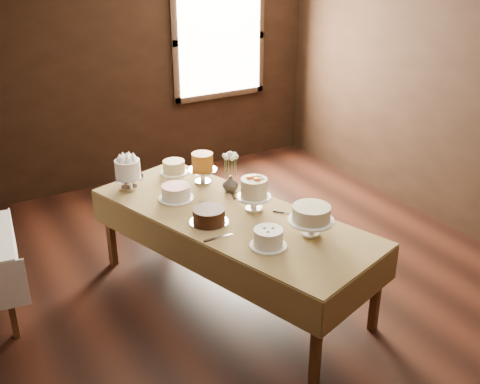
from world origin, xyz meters
name	(u,v)px	position (x,y,z in m)	size (l,w,h in m)	color
floor	(252,305)	(0.00, 0.00, 0.00)	(5.00, 6.00, 0.01)	black
wall_back	(116,66)	(0.00, 3.00, 1.40)	(5.00, 0.02, 2.80)	black
window	(220,39)	(1.30, 2.94, 1.60)	(1.10, 0.05, 1.30)	#FFEABF
display_table	(231,221)	(-0.06, 0.23, 0.70)	(1.65, 2.61, 0.75)	#492D19
cake_meringue	(128,175)	(-0.59, 1.12, 0.88)	(0.30, 0.30, 0.28)	silver
cake_speckled	(174,167)	(-0.11, 1.24, 0.81)	(0.26, 0.26, 0.12)	white
cake_lattice	(176,193)	(-0.32, 0.72, 0.81)	(0.33, 0.33, 0.11)	white
cake_caramel	(203,170)	(0.03, 0.91, 0.88)	(0.25, 0.25, 0.29)	silver
cake_chocolate	(209,216)	(-0.28, 0.20, 0.81)	(0.33, 0.33, 0.12)	silver
cake_flowers	(254,196)	(0.14, 0.22, 0.88)	(0.28, 0.28, 0.28)	white
cake_swirl	(268,238)	(-0.08, -0.34, 0.82)	(0.29, 0.29, 0.14)	white
cake_cream	(311,221)	(0.29, -0.34, 0.86)	(0.37, 0.37, 0.24)	white
cake_server_b	(293,214)	(0.36, -0.01, 0.76)	(0.24, 0.03, 0.01)	silver
cake_server_c	(204,203)	(-0.16, 0.52, 0.76)	(0.24, 0.03, 0.01)	silver
cake_server_d	(232,191)	(0.16, 0.62, 0.76)	(0.24, 0.03, 0.01)	silver
cake_server_e	(224,236)	(-0.28, -0.05, 0.76)	(0.24, 0.03, 0.01)	silver
flower_vase	(230,184)	(0.15, 0.63, 0.82)	(0.14, 0.14, 0.14)	#2D2823
flower_bouquet	(230,163)	(0.15, 0.63, 1.02)	(0.14, 0.14, 0.20)	white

